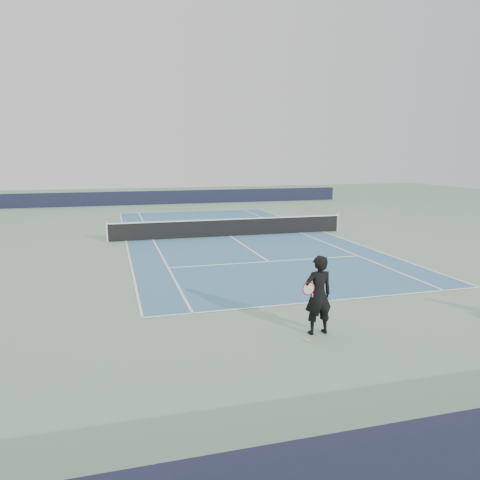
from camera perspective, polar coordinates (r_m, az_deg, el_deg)
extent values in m
plane|color=gray|center=(25.29, -1.23, 0.46)|extent=(80.00, 80.00, 0.00)
cube|color=teal|center=(25.29, -1.23, 0.47)|extent=(10.97, 23.77, 0.01)
cylinder|color=silver|center=(24.44, -15.93, 0.99)|extent=(0.10, 0.10, 1.07)
cylinder|color=silver|center=(27.48, 11.81, 2.16)|extent=(0.10, 0.10, 1.07)
cube|color=black|center=(25.22, -1.24, 1.49)|extent=(12.80, 0.03, 0.90)
cube|color=white|center=(25.15, -1.24, 2.55)|extent=(12.80, 0.04, 0.06)
cube|color=black|center=(42.64, -7.24, 5.22)|extent=(30.00, 0.25, 1.20)
imported|color=black|center=(11.57, 9.51, -6.62)|extent=(0.77, 0.57, 1.97)
torus|color=#9E1E0D|center=(11.36, 8.36, -5.87)|extent=(0.34, 0.18, 0.36)
cylinder|color=white|center=(11.36, 8.36, -5.87)|extent=(0.29, 0.14, 0.32)
cylinder|color=white|center=(11.51, 8.82, -7.02)|extent=(0.08, 0.13, 0.27)
sphere|color=#CDE72F|center=(11.34, 8.24, -12.04)|extent=(0.07, 0.07, 0.07)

